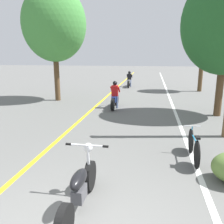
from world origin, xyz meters
name	(u,v)px	position (x,y,z in m)	size (l,w,h in m)	color
lane_stripe_center	(106,97)	(-1.70, 12.82, 0.00)	(0.14, 48.00, 0.01)	yellow
lane_stripe_edge	(170,99)	(2.51, 12.82, 0.00)	(0.14, 48.00, 0.01)	white
roadside_tree_right_far	(204,34)	(4.99, 16.50, 4.25)	(2.57, 2.31, 5.78)	#513A23
roadside_tree_left	(54,24)	(-4.46, 11.08, 4.51)	(3.78, 3.41, 6.71)	#513A23
motorcycle_foreground	(80,189)	(0.12, 0.86, 0.43)	(0.85, 2.11, 1.08)	black
motorcycle_rider_lead	(115,98)	(-0.60, 9.48, 0.54)	(0.50, 2.05, 1.44)	black
motorcycle_rider_far	(129,81)	(-0.69, 18.29, 0.54)	(0.50, 2.18, 1.40)	black
bicycle_parked	(194,146)	(2.49, 3.44, 0.38)	(0.44, 1.69, 0.82)	black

